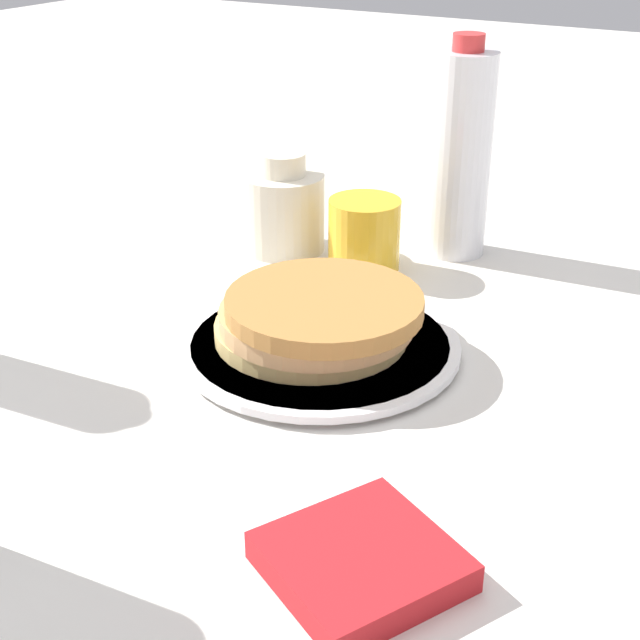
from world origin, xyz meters
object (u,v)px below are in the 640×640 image
at_px(juice_glass, 364,235).
at_px(water_bottle_far, 461,154).
at_px(pancake_stack, 319,317).
at_px(plate, 320,346).
at_px(cream_jug, 284,209).

bearing_deg(juice_glass, water_bottle_far, -125.42).
bearing_deg(water_bottle_far, pancake_stack, 87.16).
relative_size(plate, water_bottle_far, 1.05).
bearing_deg(plate, pancake_stack, -5.93).
relative_size(plate, cream_jug, 2.24).
xyz_separation_m(pancake_stack, water_bottle_far, (-0.01, -0.29, 0.08)).
bearing_deg(pancake_stack, cream_jug, -51.13).
bearing_deg(water_bottle_far, cream_jug, 27.22).
xyz_separation_m(pancake_stack, cream_jug, (0.16, -0.20, 0.01)).
distance_m(plate, water_bottle_far, 0.31).
distance_m(pancake_stack, water_bottle_far, 0.30).
xyz_separation_m(plate, pancake_stack, (0.00, -0.00, 0.03)).
height_order(plate, pancake_stack, pancake_stack).
relative_size(plate, juice_glass, 3.23).
distance_m(cream_jug, water_bottle_far, 0.21).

